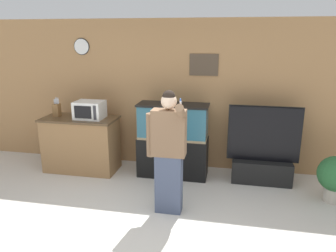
% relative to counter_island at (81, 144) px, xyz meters
% --- Properties ---
extents(ground_plane, '(18.00, 18.00, 0.00)m').
position_rel_counter_island_xyz_m(ground_plane, '(1.59, -2.03, -0.48)').
color(ground_plane, beige).
extents(wall_back_paneled, '(10.00, 0.08, 2.60)m').
position_rel_counter_island_xyz_m(wall_back_paneled, '(1.59, 0.59, 0.82)').
color(wall_back_paneled, '#A87A4C').
rests_on(wall_back_paneled, ground_plane).
extents(counter_island, '(1.28, 0.63, 0.95)m').
position_rel_counter_island_xyz_m(counter_island, '(0.00, 0.00, 0.00)').
color(counter_island, olive).
rests_on(counter_island, ground_plane).
extents(microwave, '(0.48, 0.38, 0.30)m').
position_rel_counter_island_xyz_m(microwave, '(0.20, -0.00, 0.62)').
color(microwave, white).
rests_on(microwave, counter_island).
extents(knife_block, '(0.11, 0.12, 0.33)m').
position_rel_counter_island_xyz_m(knife_block, '(-0.43, 0.03, 0.60)').
color(knife_block, brown).
rests_on(knife_block, counter_island).
extents(aquarium_on_stand, '(1.16, 0.46, 1.24)m').
position_rel_counter_island_xyz_m(aquarium_on_stand, '(1.62, 0.09, 0.14)').
color(aquarium_on_stand, black).
rests_on(aquarium_on_stand, ground_plane).
extents(tv_on_stand, '(1.14, 0.40, 1.26)m').
position_rel_counter_island_xyz_m(tv_on_stand, '(3.09, 0.12, -0.11)').
color(tv_on_stand, black).
rests_on(tv_on_stand, ground_plane).
extents(person_standing, '(0.53, 0.40, 1.67)m').
position_rel_counter_island_xyz_m(person_standing, '(1.78, -1.10, 0.39)').
color(person_standing, '#424C66').
rests_on(person_standing, ground_plane).
extents(potted_plant, '(0.51, 0.51, 0.68)m').
position_rel_counter_island_xyz_m(potted_plant, '(4.06, -0.36, -0.09)').
color(potted_plant, '#B2A899').
rests_on(potted_plant, ground_plane).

